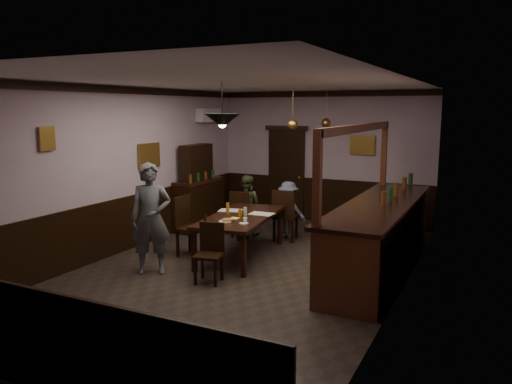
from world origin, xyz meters
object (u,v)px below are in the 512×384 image
Objects in this scene: dining_table at (241,219)px; coffee_cup at (245,220)px; person_seated_left at (246,205)px; chair_near at (210,250)px; person_seated_right at (288,210)px; pendant_brass_far at (326,123)px; pendant_brass_mid at (293,125)px; pendant_iron at (222,121)px; chair_side at (188,223)px; chair_far_right at (285,213)px; bar_counter at (379,235)px; sideboard at (198,195)px; soda_can at (240,213)px; person_standing at (151,218)px; chair_far_left at (241,212)px.

dining_table is 28.92× the size of coffee_cup.
person_seated_left is 2.19m from coffee_cup.
person_seated_right reaches higher than chair_near.
dining_table is at bearing -104.28° from pendant_brass_far.
person_seated_right is 1.77m from pendant_brass_mid.
pendant_brass_mid reaches higher than dining_table.
pendant_iron is (-0.06, 0.52, 1.92)m from chair_near.
person_seated_left reaches higher than chair_side.
chair_far_right is 12.95× the size of coffee_cup.
sideboard is at bearing 164.06° from bar_counter.
pendant_iron is at bearing -113.74° from chair_side.
coffee_cup is at bearing 54.68° from pendant_iron.
pendant_brass_far reaches higher than bar_counter.
chair_side is 1.51× the size of pendant_iron.
person_seated_right is at bearing 2.28° from sideboard.
soda_can reaches higher than coffee_cup.
pendant_brass_mid reaches higher than person_standing.
bar_counter is at bearing 7.56° from dining_table.
chair_far_right is at bearing -176.72° from chair_far_left.
chair_far_left is at bearing -132.40° from pendant_brass_far.
chair_far_right is 2.31m from bar_counter.
chair_far_right is 2.14m from sideboard.
chair_far_right reaches higher than chair_far_left.
chair_far_left is at bearing 163.42° from bar_counter.
chair_side is at bearing -131.58° from pendant_brass_mid.
pendant_brass_far is (1.32, 1.13, 1.67)m from person_seated_left.
coffee_cup is at bearing -158.80° from bar_counter.
person_seated_right is 2.04m from pendant_brass_far.
chair_near reaches higher than dining_table.
person_standing is at bearing 78.53° from person_seated_left.
pendant_iron is (0.98, 0.59, 1.53)m from person_standing.
coffee_cup is 0.11× the size of pendant_iron.
sideboard is at bearing -8.85° from person_seated_left.
chair_far_left is 1.28m from sideboard.
bar_counter reaches higher than chair_far_left.
chair_side is 1.31× the size of pendant_brass_far.
soda_can is (-0.15, 1.25, 0.32)m from chair_near.
pendant_iron reaches higher than dining_table.
soda_can is at bearing 84.54° from chair_near.
chair_far_right is at bearing 85.37° from pendant_iron.
chair_far_left is 0.30m from person_seated_left.
bar_counter is (2.08, -1.00, 0.03)m from chair_far_right.
pendant_brass_mid is at bearing 154.13° from bar_counter.
bar_counter is 5.99× the size of pendant_iron.
person_seated_right is at bearing 121.52° from pendant_brass_mid.
chair_far_left is at bearing 89.58° from person_seated_left.
chair_far_left is 1.94m from coffee_cup.
bar_counter is at bearing 154.67° from person_seated_right.
chair_far_right is at bearing -34.17° from chair_side.
bar_counter is (3.23, 1.69, -0.29)m from person_standing.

